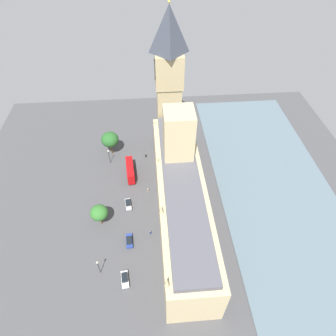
{
  "coord_description": "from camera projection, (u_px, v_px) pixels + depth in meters",
  "views": [
    {
      "loc": [
        6.27,
        54.26,
        77.16
      ],
      "look_at": [
        1.0,
        -12.7,
        9.07
      ],
      "focal_mm": 30.75,
      "sensor_mm": 36.0,
      "label": 1
    }
  ],
  "objects": [
    {
      "name": "car_silver_kerbside",
      "position": [
        128.0,
        204.0,
        95.35
      ],
      "size": [
        2.45,
        4.8,
        1.74
      ],
      "rotation": [
        0.0,
        0.0,
        0.14
      ],
      "color": "#B7B7BC",
      "rests_on": "ground"
    },
    {
      "name": "pedestrian_trailing",
      "position": [
        148.0,
        190.0,
        99.85
      ],
      "size": [
        0.53,
        0.63,
        1.61
      ],
      "rotation": [
        0.0,
        0.0,
        3.35
      ],
      "color": "gray",
      "rests_on": "ground"
    },
    {
      "name": "clock_tower",
      "position": [
        169.0,
        82.0,
        99.34
      ],
      "size": [
        9.61,
        9.61,
        52.76
      ],
      "color": "tan",
      "rests_on": "ground"
    },
    {
      "name": "plane_tree_corner",
      "position": [
        110.0,
        140.0,
        109.23
      ],
      "size": [
        6.58,
        6.58,
        9.84
      ],
      "color": "brown",
      "rests_on": "ground"
    },
    {
      "name": "ground_plane",
      "position": [
        174.0,
        215.0,
        93.27
      ],
      "size": [
        142.2,
        142.2,
        0.0
      ],
      "primitive_type": "plane",
      "color": "#424244"
    },
    {
      "name": "car_white_leading",
      "position": [
        125.0,
        279.0,
        77.56
      ],
      "size": [
        2.41,
        4.88,
        1.74
      ],
      "rotation": [
        0.0,
        0.0,
        0.11
      ],
      "color": "silver",
      "rests_on": "ground"
    },
    {
      "name": "double_decker_bus_near_tower",
      "position": [
        130.0,
        170.0,
        103.92
      ],
      "size": [
        3.45,
        10.68,
        4.75
      ],
      "rotation": [
        0.0,
        0.0,
        0.09
      ],
      "color": "#B20C0F",
      "rests_on": "ground"
    },
    {
      "name": "street_lamp_midblock",
      "position": [
        98.0,
        265.0,
        76.76
      ],
      "size": [
        0.56,
        0.56,
        6.07
      ],
      "color": "black",
      "rests_on": "ground"
    },
    {
      "name": "pedestrian_opposite_hall",
      "position": [
        150.0,
        233.0,
        87.93
      ],
      "size": [
        0.54,
        0.43,
        1.52
      ],
      "rotation": [
        0.0,
        0.0,
        1.58
      ],
      "color": "navy",
      "rests_on": "ground"
    },
    {
      "name": "river_thames",
      "position": [
        283.0,
        208.0,
        95.18
      ],
      "size": [
        39.5,
        127.98,
        0.25
      ],
      "primitive_type": "cube",
      "color": "slate",
      "rests_on": "ground"
    },
    {
      "name": "street_lamp_slot_10",
      "position": [
        109.0,
        154.0,
        107.35
      ],
      "size": [
        0.56,
        0.56,
        6.24
      ],
      "color": "black",
      "rests_on": "ground"
    },
    {
      "name": "car_blue_far_end",
      "position": [
        129.0,
        241.0,
        85.71
      ],
      "size": [
        2.18,
        4.79,
        1.74
      ],
      "rotation": [
        0.0,
        0.0,
        3.2
      ],
      "color": "navy",
      "rests_on": "ground"
    },
    {
      "name": "plane_tree_under_trees",
      "position": [
        99.0,
        213.0,
        87.21
      ],
      "size": [
        5.42,
        5.42,
        7.86
      ],
      "color": "brown",
      "rests_on": "ground"
    },
    {
      "name": "pedestrian_by_river_gate",
      "position": [
        146.0,
        156.0,
        112.06
      ],
      "size": [
        0.69,
        0.71,
        1.71
      ],
      "rotation": [
        0.0,
        0.0,
        2.44
      ],
      "color": "black",
      "rests_on": "ground"
    },
    {
      "name": "parliament_building",
      "position": [
        181.0,
        192.0,
        87.92
      ],
      "size": [
        13.99,
        63.99,
        32.05
      ],
      "color": "tan",
      "rests_on": "ground"
    }
  ]
}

